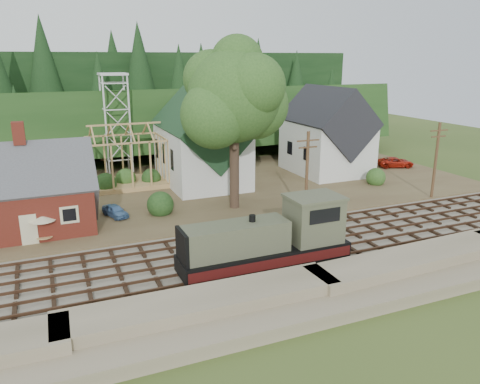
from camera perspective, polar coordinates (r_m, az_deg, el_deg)
name	(u,v)px	position (r m, az deg, el deg)	size (l,w,h in m)	color
ground	(260,251)	(35.77, 2.45, -7.24)	(140.00, 140.00, 0.00)	#384C1E
embankment	(321,304)	(29.12, 9.81, -13.25)	(64.00, 5.00, 1.60)	#7F7259
railroad_bed	(260,250)	(35.74, 2.45, -7.12)	(64.00, 11.00, 0.16)	#726B5B
village_flat	(190,190)	(51.64, -6.10, 0.25)	(64.00, 26.00, 0.30)	brown
hillside	(145,152)	(74.39, -11.54, 4.78)	(70.00, 28.00, 8.00)	#1E3F19
ridge	(127,137)	(89.90, -13.63, 6.56)	(80.00, 20.00, 12.00)	black
depot	(27,196)	(42.12, -24.55, -0.46)	(10.80, 7.41, 9.00)	#581E14
church	(202,141)	(52.67, -4.71, 6.21)	(8.40, 15.17, 13.00)	silver
farmhouse	(327,136)	(59.05, 10.52, 6.76)	(8.40, 10.80, 10.60)	silver
timber_frame	(127,160)	(53.40, -13.64, 3.86)	(8.20, 6.20, 6.99)	tan
lattice_tower	(114,94)	(58.37, -15.11, 11.49)	(3.20, 3.20, 12.12)	silver
big_tree	(235,103)	(43.13, -0.55, 10.84)	(10.90, 8.40, 14.70)	#38281E
telegraph_pole_near	(307,173)	(41.95, 8.15, 2.26)	(2.20, 0.28, 8.00)	#4C331E
telegraph_pole_far	(436,160)	(51.19, 22.76, 3.66)	(2.20, 0.28, 8.00)	#4C331E
locomotive	(271,240)	(32.24, 3.85, -5.89)	(11.88, 2.97, 4.76)	black
car_blue	(115,211)	(43.69, -14.98, -2.22)	(1.28, 3.19, 1.09)	#517CAF
car_green	(22,216)	(44.78, -25.00, -2.70)	(1.26, 3.62, 1.19)	#88B27B
car_red	(396,162)	(64.74, 18.43, 3.47)	(2.15, 4.66, 1.29)	#AD1D0D
patio_set	(42,219)	(39.20, -22.96, -3.05)	(1.97, 1.97, 2.19)	silver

